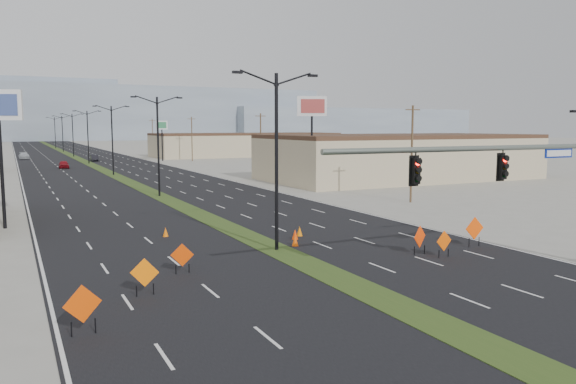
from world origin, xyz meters
name	(u,v)px	position (x,y,z in m)	size (l,w,h in m)	color
ground	(410,312)	(0.00, 0.00, 0.00)	(600.00, 600.00, 0.00)	gray
road_surface	(86,163)	(0.00, 100.00, 0.00)	(25.00, 400.00, 0.02)	black
median_strip	(86,163)	(0.00, 100.00, 0.00)	(2.00, 400.00, 0.04)	#2B4418
building_se_near	(399,158)	(34.00, 45.00, 2.75)	(36.00, 18.00, 5.50)	#C3B38B
building_se_far	(246,145)	(38.00, 110.00, 2.50)	(44.00, 16.00, 5.00)	#C3B38B
mesa_center	(117,114)	(40.00, 300.00, 14.00)	(220.00, 50.00, 28.00)	gray
mesa_east	(346,123)	(180.00, 290.00, 9.00)	(160.00, 50.00, 18.00)	gray
signal_mast	(530,175)	(8.56, 2.00, 4.79)	(16.30, 0.60, 8.00)	slate
streetlight_0	(276,156)	(0.00, 12.00, 5.42)	(5.15, 0.24, 10.02)	black
streetlight_1	(158,143)	(0.00, 40.00, 5.42)	(5.15, 0.24, 10.02)	black
streetlight_2	(112,138)	(0.00, 68.00, 5.42)	(5.15, 0.24, 10.02)	black
streetlight_3	(88,135)	(0.00, 96.00, 5.42)	(5.15, 0.24, 10.02)	black
streetlight_4	(73,134)	(0.00, 124.00, 5.42)	(5.15, 0.24, 10.02)	black
streetlight_5	(62,132)	(0.00, 152.00, 5.42)	(5.15, 0.24, 10.02)	black
streetlight_6	(55,132)	(0.00, 180.00, 5.42)	(5.15, 0.24, 10.02)	black
utility_pole_0	(412,152)	(20.00, 25.00, 4.67)	(1.60, 0.20, 9.00)	#4C3823
utility_pole_1	(261,143)	(20.00, 60.00, 4.67)	(1.60, 0.20, 9.00)	#4C3823
utility_pole_2	(192,138)	(20.00, 95.00, 4.67)	(1.60, 0.20, 9.00)	#4C3823
utility_pole_3	(153,136)	(20.00, 130.00, 4.67)	(1.60, 0.20, 9.00)	#4C3823
car_left	(64,165)	(-5.36, 85.26, 0.66)	(1.56, 3.88, 1.32)	maroon
car_mid	(94,158)	(2.00, 103.84, 0.65)	(1.37, 3.94, 1.30)	black
car_far	(24,156)	(-10.70, 118.79, 0.71)	(2.00, 4.91, 1.43)	#B5B9BF
construction_sign_0	(83,306)	(-11.50, 3.00, 1.05)	(1.31, 0.32, 1.77)	#D74004
construction_sign_1	(145,274)	(-8.65, 6.58, 0.95)	(1.12, 0.53, 1.61)	orange
construction_sign_2	(182,256)	(-6.26, 9.38, 0.87)	(1.06, 0.42, 1.48)	#D53B04
construction_sign_3	(420,238)	(6.63, 7.51, 0.96)	(1.14, 0.51, 1.63)	#EB3704
construction_sign_4	(475,229)	(10.82, 7.66, 1.06)	(1.34, 0.06, 1.79)	#EF4405
construction_sign_5	(444,242)	(7.34, 6.36, 0.87)	(1.11, 0.17, 1.48)	#E85004
cone_0	(295,241)	(1.47, 12.54, 0.33)	(0.40, 0.40, 0.66)	#E34B04
cone_1	(300,231)	(3.11, 15.12, 0.33)	(0.39, 0.39, 0.66)	#DA6B04
cone_2	(295,234)	(2.34, 14.27, 0.33)	(0.40, 0.40, 0.67)	#E63904
cone_3	(166,232)	(-4.72, 18.78, 0.31)	(0.37, 0.37, 0.62)	#E36004
pole_sign_east_near	(312,112)	(18.18, 40.95, 8.68)	(3.29, 1.71, 10.55)	black
pole_sign_east_far	(162,129)	(14.63, 98.00, 6.65)	(2.61, 1.37, 8.24)	black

